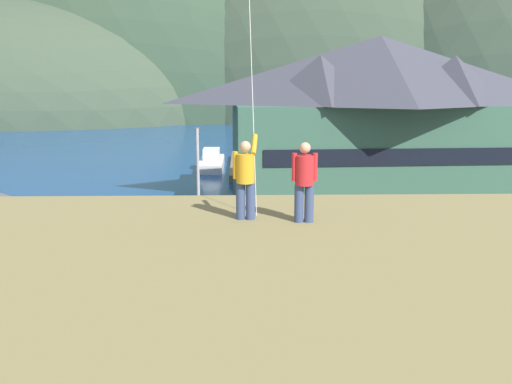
{
  "coord_description": "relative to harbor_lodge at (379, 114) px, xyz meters",
  "views": [
    {
      "loc": [
        -1.75,
        -18.7,
        8.98
      ],
      "look_at": [
        -1.05,
        9.0,
        3.24
      ],
      "focal_mm": 39.08,
      "sensor_mm": 36.0,
      "label": 1
    }
  ],
  "objects": [
    {
      "name": "person_companion",
      "position": [
        -8.62,
        -28.76,
        0.48
      ],
      "size": [
        0.55,
        0.4,
        1.74
      ],
      "color": "#384770",
      "rests_on": "grassy_hill_foreground"
    },
    {
      "name": "parked_car_corner_spot",
      "position": [
        -16.85,
        -22.15,
        -5.27
      ],
      "size": [
        4.33,
        2.33,
        1.82
      ],
      "color": "slate",
      "rests_on": "parking_lot_pad"
    },
    {
      "name": "far_hill_center_saddle",
      "position": [
        13.62,
        90.32,
        -6.34
      ],
      "size": [
        89.02,
        59.47,
        80.3
      ],
      "primitive_type": "ellipsoid",
      "color": "#3D4C38",
      "rests_on": "ground"
    },
    {
      "name": "parked_car_front_row_end",
      "position": [
        -11.14,
        -22.38,
        -5.27
      ],
      "size": [
        4.22,
        2.08,
        1.82
      ],
      "color": "#9EA3A8",
      "rests_on": "parking_lot_pad"
    },
    {
      "name": "parked_car_front_row_silver",
      "position": [
        -6.23,
        -15.85,
        -5.27
      ],
      "size": [
        4.29,
        2.23,
        1.82
      ],
      "color": "black",
      "rests_on": "parking_lot_pad"
    },
    {
      "name": "far_hill_east_peak",
      "position": [
        -27.51,
        100.15,
        -6.34
      ],
      "size": [
        108.04,
        69.79,
        76.93
      ],
      "primitive_type": "ellipsoid",
      "color": "#334733",
      "rests_on": "ground"
    },
    {
      "name": "wharf_dock",
      "position": [
        -9.48,
        14.37,
        -5.99
      ],
      "size": [
        3.2,
        15.94,
        0.7
      ],
      "color": "#70604C",
      "rests_on": "ground"
    },
    {
      "name": "parked_car_back_row_right",
      "position": [
        -16.36,
        -14.13,
        -5.27
      ],
      "size": [
        4.31,
        2.27,
        1.82
      ],
      "color": "#236633",
      "rests_on": "parking_lot_pad"
    },
    {
      "name": "person_kite_flyer",
      "position": [
        -9.89,
        -28.48,
        0.5
      ],
      "size": [
        0.56,
        0.64,
        1.86
      ],
      "color": "#384770",
      "rests_on": "grassy_hill_foreground"
    },
    {
      "name": "ground_plane",
      "position": [
        -8.21,
        -21.76,
        -6.34
      ],
      "size": [
        600.0,
        600.0,
        0.0
      ],
      "primitive_type": "plane",
      "color": "#66604C"
    },
    {
      "name": "moored_boat_outer_mooring",
      "position": [
        -5.9,
        15.05,
        -5.62
      ],
      "size": [
        2.57,
        7.67,
        2.16
      ],
      "color": "#A8A399",
      "rests_on": "ground"
    },
    {
      "name": "parked_car_mid_row_far",
      "position": [
        -4.14,
        -20.69,
        -5.27
      ],
      "size": [
        4.33,
        2.32,
        1.82
      ],
      "color": "red",
      "rests_on": "parking_lot_pad"
    },
    {
      "name": "bay_water",
      "position": [
        -8.21,
        38.24,
        -6.32
      ],
      "size": [
        360.0,
        84.0,
        0.03
      ],
      "primitive_type": "cube",
      "color": "navy",
      "rests_on": "ground"
    },
    {
      "name": "parked_car_mid_row_center",
      "position": [
        1.13,
        -14.43,
        -5.27
      ],
      "size": [
        4.3,
        2.25,
        1.82
      ],
      "color": "red",
      "rests_on": "parking_lot_pad"
    },
    {
      "name": "parked_car_lone_by_shed",
      "position": [
        -10.92,
        -16.22,
        -5.27
      ],
      "size": [
        4.33,
        2.33,
        1.82
      ],
      "color": "silver",
      "rests_on": "parking_lot_pad"
    },
    {
      "name": "moored_boat_wharfside",
      "position": [
        -12.94,
        13.98,
        -5.62
      ],
      "size": [
        2.27,
        7.02,
        2.16
      ],
      "color": "silver",
      "rests_on": "ground"
    },
    {
      "name": "harbor_lodge",
      "position": [
        0.0,
        0.0,
        0.0
      ],
      "size": [
        22.72,
        12.66,
        11.84
      ],
      "color": "#38604C",
      "rests_on": "ground"
    },
    {
      "name": "far_hill_west_ridge",
      "position": [
        -63.29,
        87.44,
        -6.34
      ],
      "size": [
        107.8,
        71.76,
        51.04
      ],
      "primitive_type": "ellipsoid",
      "color": "#3D4C38",
      "rests_on": "ground"
    },
    {
      "name": "far_hill_far_shoulder",
      "position": [
        50.49,
        87.75,
        -6.34
      ],
      "size": [
        83.44,
        70.94,
        92.25
      ],
      "primitive_type": "ellipsoid",
      "color": "#3D4C38",
      "rests_on": "ground"
    },
    {
      "name": "parking_light_pole",
      "position": [
        -12.3,
        -11.2,
        -2.59
      ],
      "size": [
        0.24,
        0.78,
        6.24
      ],
      "color": "#ADADB2",
      "rests_on": "parking_lot_pad"
    },
    {
      "name": "parking_lot_pad",
      "position": [
        -8.21,
        -16.76,
        -6.29
      ],
      "size": [
        40.0,
        20.0,
        0.1
      ],
      "primitive_type": "cube",
      "color": "slate",
      "rests_on": "ground"
    }
  ]
}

